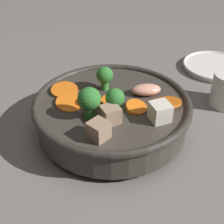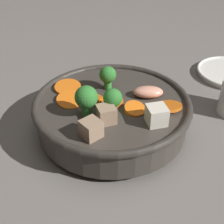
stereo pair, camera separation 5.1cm
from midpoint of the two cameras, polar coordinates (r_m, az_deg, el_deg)
ground_plane at (r=0.54m, az=2.74°, el=-3.43°), size 3.00×3.00×0.00m
stirfry_bowl at (r=0.51m, az=2.86°, el=0.05°), size 0.26×0.26×0.11m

